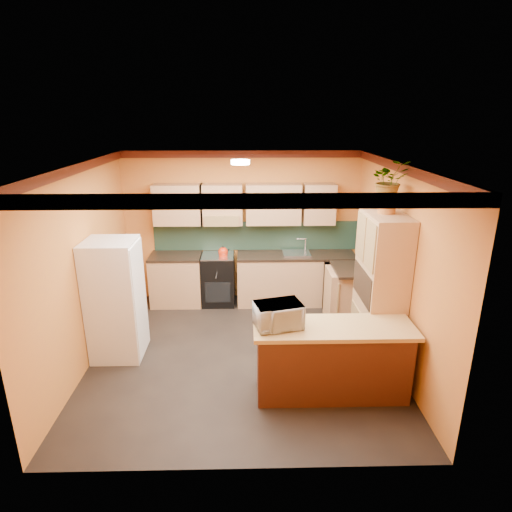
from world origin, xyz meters
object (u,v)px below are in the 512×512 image
at_px(base_cabinets_back, 253,280).
at_px(stove, 218,279).
at_px(breakfast_bar, 332,362).
at_px(pantry, 380,291).
at_px(fridge, 115,300).
at_px(microwave, 278,315).

xyz_separation_m(base_cabinets_back, stove, (-0.62, -0.00, 0.02)).
bearing_deg(breakfast_bar, pantry, 44.57).
distance_m(base_cabinets_back, stove, 0.63).
height_order(base_cabinets_back, breakfast_bar, same).
xyz_separation_m(fridge, breakfast_bar, (2.85, -0.99, -0.41)).
height_order(stove, microwave, microwave).
bearing_deg(microwave, stove, 92.84).
distance_m(stove, fridge, 2.22).
relative_size(fridge, pantry, 0.81).
bearing_deg(base_cabinets_back, pantry, -50.17).
distance_m(base_cabinets_back, fridge, 2.64).
height_order(stove, breakfast_bar, stove).
bearing_deg(microwave, breakfast_bar, -14.90).
xyz_separation_m(stove, microwave, (0.87, -2.73, 0.62)).
bearing_deg(pantry, stove, 138.94).
height_order(base_cabinets_back, stove, stove).
relative_size(stove, breakfast_bar, 0.51).
relative_size(pantry, microwave, 3.94).
bearing_deg(stove, microwave, -72.26).
xyz_separation_m(fridge, pantry, (3.60, -0.25, 0.20)).
bearing_deg(breakfast_bar, stove, 119.34).
bearing_deg(breakfast_bar, microwave, 180.00).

